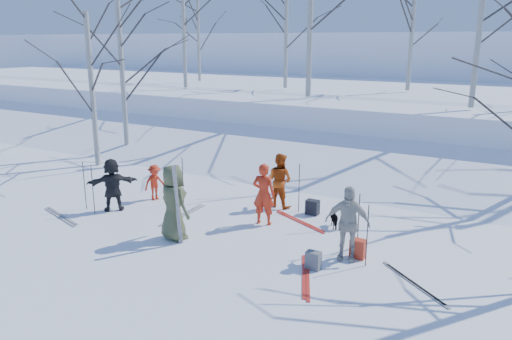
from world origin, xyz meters
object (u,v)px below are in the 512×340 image
Objects in this scene: dog at (336,218)px; backpack_grey at (313,260)px; skier_cream_east at (347,223)px; skier_grey_west at (112,185)px; backpack_dark at (312,207)px; skier_olive_center at (173,203)px; backpack_red at (358,249)px; skier_redor_behind at (280,180)px; skier_red_north at (264,194)px; skier_red_seated at (155,182)px.

dog is 1.51× the size of backpack_grey.
skier_cream_east is 2.83× the size of dog.
backpack_dark is (4.88, 2.44, -0.54)m from skier_grey_west.
skier_cream_east reaches higher than backpack_dark.
skier_olive_center is 4.31m from backpack_red.
skier_olive_center is 3.51m from skier_redor_behind.
skier_grey_west is at bearing 171.05° from skier_cream_east.
skier_cream_east is at bearing -51.50° from backpack_dark.
skier_olive_center reaches higher than skier_red_north.
backpack_dark is at bearing -107.82° from skier_olive_center.
backpack_red is at bearing -46.08° from backpack_dark.
backpack_dark is at bearing 114.20° from backpack_grey.
skier_red_north is (1.33, 1.92, -0.11)m from skier_olive_center.
backpack_red reaches higher than backpack_dark.
skier_olive_center is 3.13× the size of dog.
skier_redor_behind reaches higher than backpack_grey.
skier_red_north reaches higher than backpack_dark.
skier_red_seated is 6.19m from backpack_grey.
skier_red_seated reaches higher than backpack_dark.
dog is at bearing -123.23° from skier_olive_center.
skier_cream_east is (6.29, -1.07, 0.29)m from skier_red_seated.
backpack_grey is (-0.61, -0.98, -0.02)m from backpack_red.
backpack_red is at bearing 91.93° from dog.
backpack_dark is at bearing -132.88° from skier_red_north.
skier_olive_center reaches higher than backpack_red.
skier_redor_behind is at bearing 129.34° from skier_cream_east.
skier_red_seated is 6.56m from backpack_red.
skier_cream_east is at bearing -139.28° from backpack_red.
skier_red_north is 1.45m from skier_redor_behind.
backpack_red is (2.77, -0.78, -0.59)m from skier_red_north.
dog reaches higher than backpack_red.
backpack_red is 1.05× the size of backpack_dark.
backpack_dark is (-1.36, 3.03, 0.01)m from backpack_grey.
skier_cream_east is 0.66m from backpack_red.
backpack_grey is at bearing 127.90° from skier_grey_west.
backpack_dark is at bearing 117.64° from skier_cream_east.
skier_red_seated reaches higher than dog.
skier_red_seated is 4.68m from backpack_dark.
skier_olive_center is 3.56m from backpack_grey.
skier_cream_east is 1.10m from backpack_grey.
skier_grey_west is 2.55× the size of dog.
skier_red_north is at bearing 164.35° from backpack_red.
skier_red_north is 4.25m from skier_grey_west.
backpack_dark is at bearing -179.65° from skier_redor_behind.
backpack_dark is (1.07, -0.15, -0.57)m from skier_redor_behind.
skier_cream_east reaches higher than backpack_red.
skier_cream_east is at bearing -150.14° from skier_olive_center.
skier_red_seated is at bearing -24.71° from skier_olive_center.
skier_olive_center reaches higher than skier_grey_west.
skier_grey_west is at bearing 5.22° from skier_red_north.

